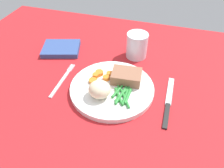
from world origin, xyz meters
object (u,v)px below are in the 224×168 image
object	(u,v)px
water_glass	(137,47)
napkin	(61,48)
meat_portion	(126,76)
fork	(62,80)
dinner_plate	(112,88)
knife	(168,102)

from	to	relation	value
water_glass	napkin	distance (cm)	28.59
meat_portion	water_glass	bearing A→B (deg)	90.59
fork	napkin	bearing A→B (deg)	120.76
dinner_plate	napkin	distance (cm)	29.10
dinner_plate	meat_portion	world-z (taller)	meat_portion
meat_portion	water_glass	xyz separation A→B (cm)	(-0.17, 16.11, 0.60)
meat_portion	dinner_plate	bearing A→B (deg)	-130.60
fork	napkin	size ratio (longest dim) A/B	1.23
fork	knife	bearing A→B (deg)	3.29
knife	napkin	distance (cm)	44.71
dinner_plate	meat_portion	size ratio (longest dim) A/B	2.85
fork	knife	xyz separation A→B (cm)	(33.81, -0.03, -0.00)
meat_portion	fork	bearing A→B (deg)	-167.99
fork	knife	distance (cm)	33.81
dinner_plate	meat_portion	distance (cm)	5.82
meat_portion	napkin	xyz separation A→B (cm)	(-28.20, 11.29, -2.28)
meat_portion	napkin	size ratio (longest dim) A/B	0.66
knife	napkin	bearing A→B (deg)	160.96
dinner_plate	knife	xyz separation A→B (cm)	(17.14, -0.29, -0.60)
knife	water_glass	size ratio (longest dim) A/B	2.29
napkin	meat_portion	bearing A→B (deg)	-21.83
water_glass	napkin	size ratio (longest dim) A/B	0.66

